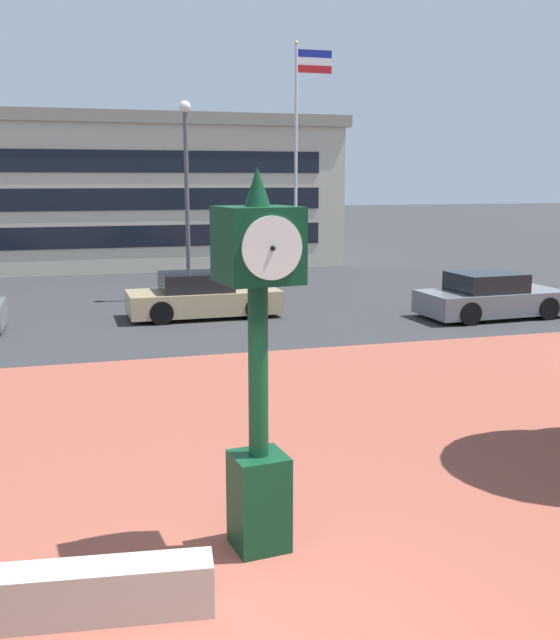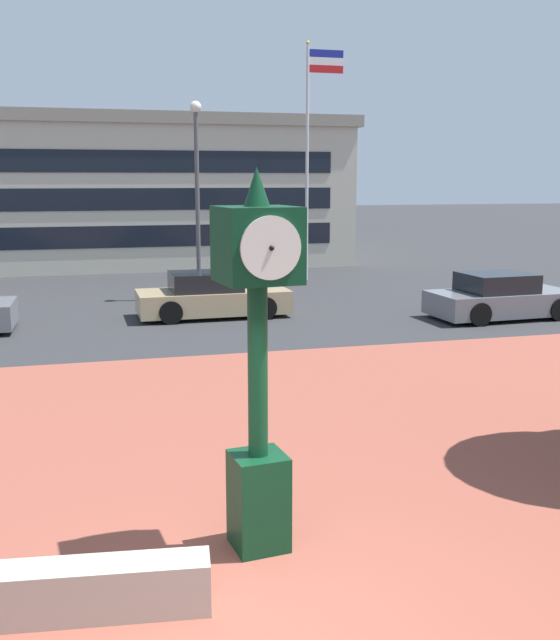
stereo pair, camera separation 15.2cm
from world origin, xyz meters
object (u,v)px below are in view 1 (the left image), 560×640
(civic_building, at_px, (57,190))
(street_lamp_post, at_px, (187,180))
(street_clock, at_px, (258,351))
(car_street_distant, at_px, (490,297))
(car_street_far, at_px, (202,297))
(flagpole_primary, at_px, (299,146))

(civic_building, height_order, street_lamp_post, civic_building)
(street_clock, height_order, car_street_distant, street_clock)
(street_clock, height_order, civic_building, civic_building)
(car_street_distant, bearing_deg, car_street_far, -109.13)
(street_clock, xyz_separation_m, flagpole_primary, (6.77, 20.30, 2.95))
(flagpole_primary, height_order, civic_building, flagpole_primary)
(street_clock, relative_size, car_street_distant, 0.96)
(street_clock, distance_m, street_lamp_post, 16.67)
(street_clock, bearing_deg, flagpole_primary, 65.10)
(street_clock, xyz_separation_m, car_street_distant, (9.60, 11.14, -1.58))
(civic_building, relative_size, street_lamp_post, 4.03)
(car_street_far, relative_size, car_street_distant, 1.03)
(car_street_far, relative_size, street_lamp_post, 0.69)
(street_clock, distance_m, car_street_far, 13.64)
(civic_building, bearing_deg, street_lamp_post, -75.12)
(street_clock, distance_m, civic_building, 32.07)
(street_clock, height_order, street_lamp_post, street_lamp_post)
(street_clock, xyz_separation_m, civic_building, (-2.25, 31.97, 1.16))
(car_street_far, relative_size, civic_building, 0.17)
(flagpole_primary, distance_m, street_lamp_post, 6.34)
(street_lamp_post, bearing_deg, flagpole_primary, 37.93)
(street_clock, bearing_deg, civic_building, 87.57)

